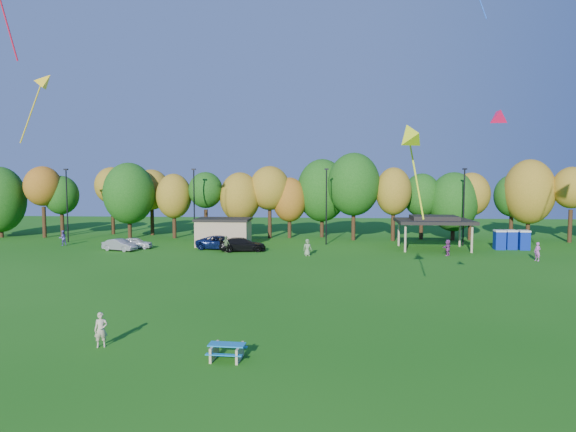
# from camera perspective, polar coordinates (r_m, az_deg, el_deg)

# --- Properties ---
(ground) EXTENTS (160.00, 160.00, 0.00)m
(ground) POSITION_cam_1_polar(r_m,az_deg,el_deg) (22.66, -1.19, -16.64)
(ground) COLOR #19600F
(ground) RESTS_ON ground
(tree_line) EXTENTS (93.57, 10.55, 11.15)m
(tree_line) POSITION_cam_1_polar(r_m,az_deg,el_deg) (66.67, 1.69, 2.51)
(tree_line) COLOR black
(tree_line) RESTS_ON ground
(lamp_posts) EXTENTS (64.50, 0.25, 9.09)m
(lamp_posts) POSITION_cam_1_polar(r_m,az_deg,el_deg) (61.13, 4.28, 1.37)
(lamp_posts) COLOR black
(lamp_posts) RESTS_ON ground
(utility_building) EXTENTS (6.30, 4.30, 3.25)m
(utility_building) POSITION_cam_1_polar(r_m,az_deg,el_deg) (60.61, -7.16, -1.77)
(utility_building) COLOR tan
(utility_building) RESTS_ON ground
(pavilion) EXTENTS (8.20, 6.20, 3.77)m
(pavilion) POSITION_cam_1_polar(r_m,az_deg,el_deg) (59.47, 15.91, -0.49)
(pavilion) COLOR tan
(pavilion) RESTS_ON ground
(porta_potties) EXTENTS (3.75, 1.36, 2.18)m
(porta_potties) POSITION_cam_1_polar(r_m,az_deg,el_deg) (62.32, 23.57, -2.44)
(porta_potties) COLOR #0B2496
(porta_potties) RESTS_ON ground
(picnic_table) EXTENTS (1.70, 1.44, 0.70)m
(picnic_table) POSITION_cam_1_polar(r_m,az_deg,el_deg) (23.77, -6.80, -14.60)
(picnic_table) COLOR tan
(picnic_table) RESTS_ON ground
(kite_flyer) EXTENTS (0.72, 0.59, 1.68)m
(kite_flyer) POSITION_cam_1_polar(r_m,az_deg,el_deg) (26.59, -20.07, -11.79)
(kite_flyer) COLOR #C5B194
(kite_flyer) RESTS_ON ground
(car_a) EXTENTS (3.87, 1.79, 1.28)m
(car_a) POSITION_cam_1_polar(r_m,az_deg,el_deg) (60.45, -16.60, -2.89)
(car_a) COLOR white
(car_a) RESTS_ON ground
(car_b) EXTENTS (4.14, 2.50, 1.29)m
(car_b) POSITION_cam_1_polar(r_m,az_deg,el_deg) (59.24, -18.20, -3.07)
(car_b) COLOR gray
(car_b) RESTS_ON ground
(car_c) EXTENTS (5.76, 3.28, 1.52)m
(car_c) POSITION_cam_1_polar(r_m,az_deg,el_deg) (57.90, -7.48, -2.94)
(car_c) COLOR #0C1949
(car_c) RESTS_ON ground
(car_d) EXTENTS (5.43, 3.05, 1.49)m
(car_d) POSITION_cam_1_polar(r_m,az_deg,el_deg) (56.12, -5.10, -3.17)
(car_d) COLOR black
(car_d) RESTS_ON ground
(far_person_0) EXTENTS (0.69, 0.79, 1.82)m
(far_person_0) POSITION_cam_1_polar(r_m,az_deg,el_deg) (55.05, 25.97, -3.58)
(far_person_0) COLOR #C05AB8
(far_person_0) RESTS_ON ground
(far_person_1) EXTENTS (1.11, 0.98, 1.80)m
(far_person_1) POSITION_cam_1_polar(r_m,az_deg,el_deg) (55.26, -6.89, -3.14)
(far_person_1) COLOR #65814F
(far_person_1) RESTS_ON ground
(far_person_2) EXTENTS (0.98, 0.79, 1.73)m
(far_person_2) POSITION_cam_1_polar(r_m,az_deg,el_deg) (52.67, 2.17, -3.52)
(far_person_2) COLOR gray
(far_person_2) RESTS_ON ground
(far_person_3) EXTENTS (1.07, 1.10, 1.79)m
(far_person_3) POSITION_cam_1_polar(r_m,az_deg,el_deg) (66.00, -23.75, -2.26)
(far_person_3) COLOR #594AA3
(far_person_3) RESTS_ON ground
(far_person_4) EXTENTS (1.35, 1.52, 1.67)m
(far_person_4) POSITION_cam_1_polar(r_m,az_deg,el_deg) (55.30, 17.32, -3.37)
(far_person_4) COLOR #9A408E
(far_person_4) RESTS_ON ground
(kite_2) EXTENTS (3.28, 1.63, 5.43)m
(kite_2) POSITION_cam_1_polar(r_m,az_deg,el_deg) (43.23, -25.38, 13.37)
(kite_2) COLOR yellow
(kite_4) EXTENTS (0.91, 1.12, 1.08)m
(kite_4) POSITION_cam_1_polar(r_m,az_deg,el_deg) (24.48, 22.28, 10.35)
(kite_4) COLOR #FF0E48
(kite_7) EXTENTS (1.89, 3.29, 5.47)m
(kite_7) POSITION_cam_1_polar(r_m,az_deg,el_deg) (27.96, 13.42, 8.85)
(kite_7) COLOR #DFF119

